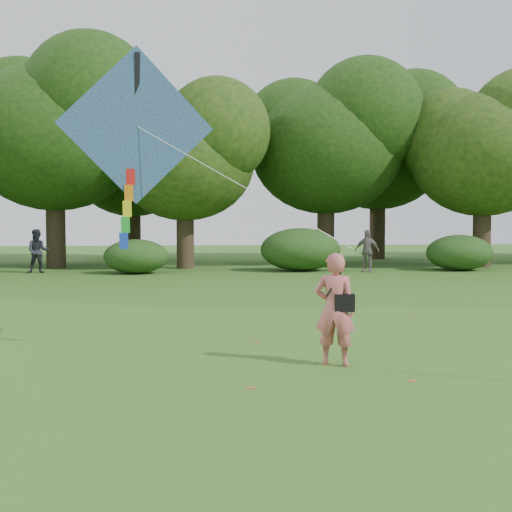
{
  "coord_description": "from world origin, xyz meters",
  "views": [
    {
      "loc": [
        -1.79,
        -9.64,
        2.11
      ],
      "look_at": [
        -0.59,
        2.0,
        1.5
      ],
      "focal_mm": 45.0,
      "sensor_mm": 36.0,
      "label": 1
    }
  ],
  "objects": [
    {
      "name": "crossbody_bag",
      "position": [
        0.45,
        -0.44,
        0.95
      ],
      "size": [
        0.43,
        0.2,
        0.69
      ],
      "color": "black",
      "rests_on": "ground"
    },
    {
      "name": "ground",
      "position": [
        0.0,
        0.0,
        0.0
      ],
      "size": [
        100.0,
        100.0,
        0.0
      ],
      "primitive_type": "plane",
      "color": "#265114",
      "rests_on": "ground"
    },
    {
      "name": "tree_line",
      "position": [
        1.67,
        22.88,
        5.6
      ],
      "size": [
        54.7,
        15.3,
        9.48
      ],
      "color": "#3A2D1E",
      "rests_on": "ground"
    },
    {
      "name": "bystander_right",
      "position": [
        5.72,
        17.0,
        0.9
      ],
      "size": [
        1.14,
        0.92,
        1.81
      ],
      "primitive_type": "imported",
      "rotation": [
        0.0,
        0.0,
        -0.53
      ],
      "color": "gray",
      "rests_on": "ground"
    },
    {
      "name": "bystander_left",
      "position": [
        -8.11,
        17.85,
        0.92
      ],
      "size": [
        0.96,
        0.79,
        1.83
      ],
      "primitive_type": "imported",
      "rotation": [
        0.0,
        0.0,
        0.11
      ],
      "color": "#21232D",
      "rests_on": "ground"
    },
    {
      "name": "shrub_band",
      "position": [
        -0.72,
        17.6,
        0.86
      ],
      "size": [
        39.15,
        3.22,
        1.88
      ],
      "color": "#264919",
      "rests_on": "ground"
    },
    {
      "name": "man_kite_flyer",
      "position": [
        0.34,
        -0.41,
        0.83
      ],
      "size": [
        0.72,
        0.6,
        1.67
      ],
      "primitive_type": "imported",
      "rotation": [
        0.0,
        0.0,
        2.74
      ],
      "color": "#C45C5E",
      "rests_on": "ground"
    },
    {
      "name": "flying_kite",
      "position": [
        -2.64,
        0.92,
        3.62
      ],
      "size": [
        4.48,
        1.62,
        3.24
      ],
      "color": "#275BA9",
      "rests_on": "ground"
    },
    {
      "name": "fallen_leaves",
      "position": [
        0.08,
        6.05,
        0.01
      ],
      "size": [
        11.32,
        13.61,
        0.01
      ],
      "color": "brown",
      "rests_on": "ground"
    }
  ]
}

